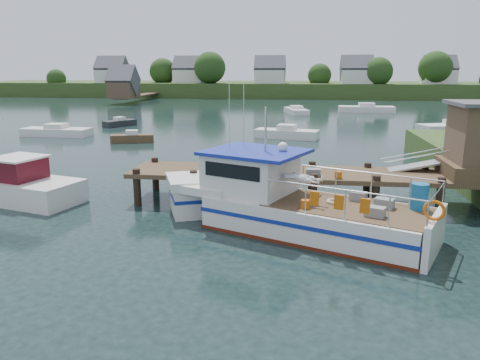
# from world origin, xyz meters

# --- Properties ---
(ground_plane) EXTENTS (160.00, 160.00, 0.00)m
(ground_plane) POSITION_xyz_m (0.00, 0.00, 0.00)
(ground_plane) COLOR black
(far_shore) EXTENTS (140.00, 42.55, 9.22)m
(far_shore) POSITION_xyz_m (0.01, 82.37, 2.10)
(far_shore) COLOR #334B1F
(far_shore) RESTS_ON ground
(dock) EXTENTS (16.60, 3.00, 4.78)m
(dock) POSITION_xyz_m (6.51, 0.01, 2.24)
(dock) COLOR #4C3824
(dock) RESTS_ON ground
(lobster_boat) EXTENTS (10.59, 6.64, 5.28)m
(lobster_boat) POSITION_xyz_m (0.83, -3.49, 0.96)
(lobster_boat) COLOR silver
(lobster_boat) RESTS_ON ground
(work_boat) EXTENTS (7.96, 4.16, 4.19)m
(work_boat) POSITION_xyz_m (-11.73, -1.10, 0.66)
(work_boat) COLOR silver
(work_boat) RESTS_ON ground
(moored_rowboat) EXTENTS (3.53, 2.00, 0.97)m
(moored_rowboat) POSITION_xyz_m (-11.99, 15.85, 0.36)
(moored_rowboat) COLOR #4C3824
(moored_rowboat) RESTS_ON ground
(moored_far) EXTENTS (7.40, 2.58, 1.25)m
(moored_far) POSITION_xyz_m (10.26, 45.76, 0.47)
(moored_far) COLOR silver
(moored_far) RESTS_ON ground
(moored_a) EXTENTS (6.00, 2.20, 1.09)m
(moored_a) POSITION_xyz_m (-19.80, 18.37, 0.41)
(moored_a) COLOR silver
(moored_a) RESTS_ON ground
(moored_b) EXTENTS (5.57, 2.87, 1.17)m
(moored_b) POSITION_xyz_m (0.28, 19.56, 0.44)
(moored_b) COLOR silver
(moored_b) RESTS_ON ground
(moored_c) EXTENTS (7.59, 4.61, 1.13)m
(moored_c) POSITION_xyz_m (15.96, 25.84, 0.42)
(moored_c) COLOR silver
(moored_c) RESTS_ON ground
(moored_d) EXTENTS (3.53, 6.38, 1.03)m
(moored_d) POSITION_xyz_m (0.81, 42.58, 0.38)
(moored_d) COLOR silver
(moored_d) RESTS_ON ground
(moored_e) EXTENTS (2.83, 3.57, 0.96)m
(moored_e) POSITION_xyz_m (-17.04, 26.05, 0.36)
(moored_e) COLOR black
(moored_e) RESTS_ON ground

